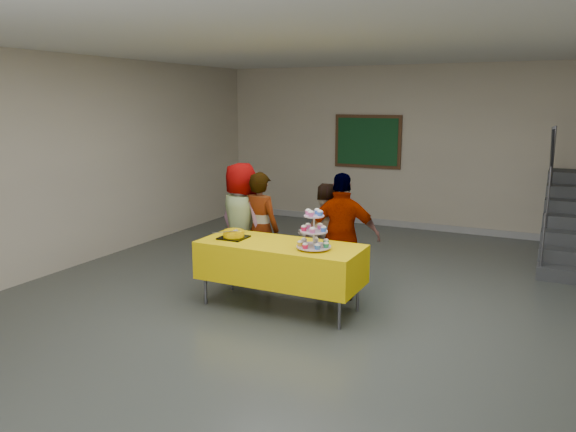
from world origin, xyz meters
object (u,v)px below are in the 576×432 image
bake_table (280,261)px  schoolchild_c (325,239)px  cupcake_stand (314,234)px  schoolchild_d (342,237)px  noticeboard (368,141)px  schoolchild_b (261,229)px  bear_cake (234,233)px  schoolchild_a (241,222)px

bake_table → schoolchild_c: schoolchild_c is taller
cupcake_stand → schoolchild_d: bearing=83.4°
cupcake_stand → noticeboard: (-1.00, 4.83, 0.66)m
cupcake_stand → bake_table: bearing=171.7°
cupcake_stand → schoolchild_b: schoolchild_b is taller
cupcake_stand → schoolchild_c: size_ratio=0.32×
schoolchild_b → schoolchild_d: bearing=-176.1°
cupcake_stand → schoolchild_c: (-0.19, 0.78, -0.25)m
bake_table → schoolchild_c: bearing=70.9°
schoolchild_d → bear_cake: bearing=13.4°
schoolchild_a → noticeboard: noticeboard is taller
schoolchild_c → schoolchild_b: bearing=-19.9°
bear_cake → schoolchild_c: schoolchild_c is taller
bake_table → schoolchild_d: bearing=49.5°
schoolchild_c → noticeboard: bearing=-101.0°
bake_table → cupcake_stand: bearing=-8.3°
cupcake_stand → schoolchild_b: (-1.07, 0.74, -0.20)m
bake_table → noticeboard: bearing=96.7°
bear_cake → noticeboard: size_ratio=0.28×
bear_cake → schoolchild_a: bearing=114.5°
schoolchild_d → schoolchild_a: bearing=-20.5°
schoolchild_a → noticeboard: 4.14m
bake_table → schoolchild_b: size_ratio=1.27×
schoolchild_a → schoolchild_b: size_ratio=1.06×
bake_table → schoolchild_c: size_ratio=1.36×
noticeboard → bear_cake: bearing=-90.5°
bake_table → cupcake_stand: size_ratio=4.22×
bear_cake → schoolchild_c: bearing=41.3°
cupcake_stand → schoolchild_a: size_ratio=0.28×
bear_cake → schoolchild_b: (-0.03, 0.71, -0.09)m
bear_cake → schoolchild_b: bearing=92.4°
bear_cake → schoolchild_b: size_ratio=0.24×
cupcake_stand → schoolchild_c: 0.84m
cupcake_stand → schoolchild_c: bearing=104.0°
schoolchild_a → schoolchild_b: (0.31, -0.04, -0.05)m
schoolchild_a → schoolchild_b: schoolchild_a is taller
bake_table → bear_cake: size_ratio=5.25×
schoolchild_b → noticeboard: size_ratio=1.14×
schoolchild_c → schoolchild_a: bearing=-22.5°
bear_cake → schoolchild_d: (1.12, 0.64, -0.06)m
cupcake_stand → schoolchild_a: (-1.39, 0.78, -0.16)m
schoolchild_d → bake_table: bearing=33.3°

